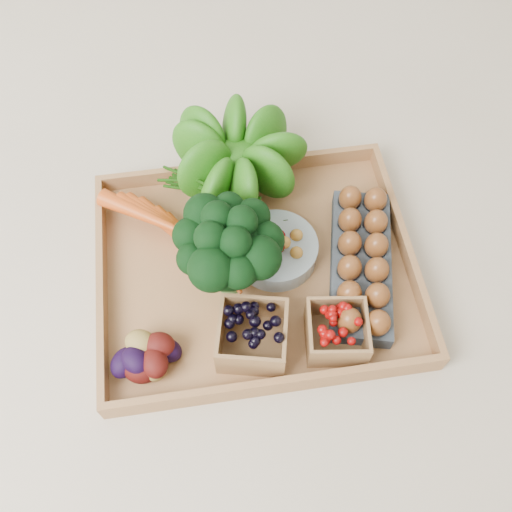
{
  "coord_description": "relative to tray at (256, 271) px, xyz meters",
  "views": [
    {
      "loc": [
        -0.07,
        -0.49,
        0.9
      ],
      "look_at": [
        0.0,
        0.0,
        0.06
      ],
      "focal_mm": 40.0,
      "sensor_mm": 36.0,
      "label": 1
    }
  ],
  "objects": [
    {
      "name": "ground",
      "position": [
        0.0,
        0.0,
        -0.01
      ],
      "size": [
        4.0,
        4.0,
        0.0
      ],
      "primitive_type": "plane",
      "color": "beige",
      "rests_on": "ground"
    },
    {
      "name": "punnet_raspberry",
      "position": [
        0.11,
        -0.15,
        0.04
      ],
      "size": [
        0.11,
        0.11,
        0.07
      ],
      "primitive_type": "cube",
      "rotation": [
        0.0,
        0.0,
        -0.13
      ],
      "color": "#7C0605",
      "rests_on": "tray"
    },
    {
      "name": "potatoes",
      "position": [
        -0.19,
        -0.14,
        0.05
      ],
      "size": [
        0.14,
        0.14,
        0.08
      ],
      "primitive_type": null,
      "color": "#390B09",
      "rests_on": "tray"
    },
    {
      "name": "tray",
      "position": [
        0.0,
        0.0,
        0.0
      ],
      "size": [
        0.55,
        0.45,
        0.01
      ],
      "primitive_type": "cube",
      "color": "#A77546",
      "rests_on": "ground"
    },
    {
      "name": "broccoli",
      "position": [
        -0.05,
        -0.02,
        0.08
      ],
      "size": [
        0.18,
        0.18,
        0.14
      ],
      "primitive_type": null,
      "color": "black",
      "rests_on": "tray"
    },
    {
      "name": "punnet_blackberry",
      "position": [
        -0.03,
        -0.14,
        0.04
      ],
      "size": [
        0.13,
        0.13,
        0.07
      ],
      "primitive_type": "cube",
      "rotation": [
        0.0,
        0.0,
        -0.23
      ],
      "color": "black",
      "rests_on": "tray"
    },
    {
      "name": "lettuce",
      "position": [
        -0.01,
        0.2,
        0.09
      ],
      "size": [
        0.17,
        0.17,
        0.17
      ],
      "primitive_type": "sphere",
      "color": "#0F560D",
      "rests_on": "tray"
    },
    {
      "name": "egg_carton",
      "position": [
        0.18,
        -0.03,
        0.02
      ],
      "size": [
        0.17,
        0.31,
        0.03
      ],
      "primitive_type": "cube",
      "rotation": [
        0.0,
        0.0,
        -0.24
      ],
      "color": "#3D444E",
      "rests_on": "tray"
    },
    {
      "name": "carrots",
      "position": [
        -0.12,
        0.07,
        0.03
      ],
      "size": [
        0.22,
        0.16,
        0.05
      ],
      "primitive_type": null,
      "color": "#C84914",
      "rests_on": "tray"
    },
    {
      "name": "cherry_bowl",
      "position": [
        0.04,
        0.02,
        0.03
      ],
      "size": [
        0.15,
        0.15,
        0.04
      ],
      "primitive_type": "cylinder",
      "color": "#8C9EA5",
      "rests_on": "tray"
    }
  ]
}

